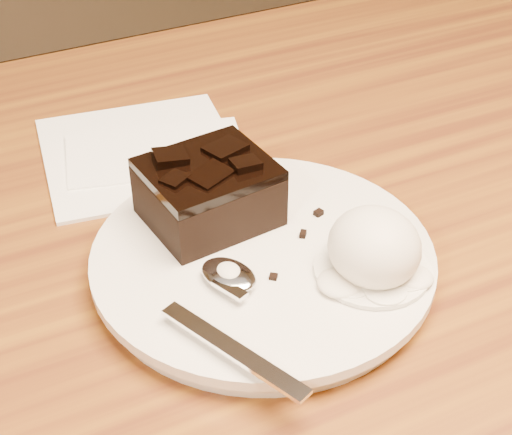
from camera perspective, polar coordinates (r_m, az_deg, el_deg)
name	(u,v)px	position (r m, az deg, el deg)	size (l,w,h in m)	color
plate	(263,263)	(0.54, 0.47, -3.18)	(0.23, 0.23, 0.02)	white
brownie	(209,196)	(0.55, -3.33, 1.52)	(0.08, 0.07, 0.04)	black
ice_cream_scoop	(374,247)	(0.51, 8.30, -2.07)	(0.06, 0.06, 0.05)	silver
melt_puddle	(372,270)	(0.52, 8.12, -3.65)	(0.07, 0.07, 0.00)	white
spoon	(229,277)	(0.51, -1.92, -4.19)	(0.03, 0.16, 0.01)	silver
napkin	(140,151)	(0.67, -8.11, 4.64)	(0.15, 0.15, 0.01)	white
crumb_a	(319,213)	(0.57, 4.41, 0.32)	(0.01, 0.01, 0.00)	black
crumb_b	(273,277)	(0.51, 1.23, -4.18)	(0.01, 0.01, 0.00)	black
crumb_c	(303,234)	(0.55, 3.32, -1.17)	(0.01, 0.00, 0.00)	black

